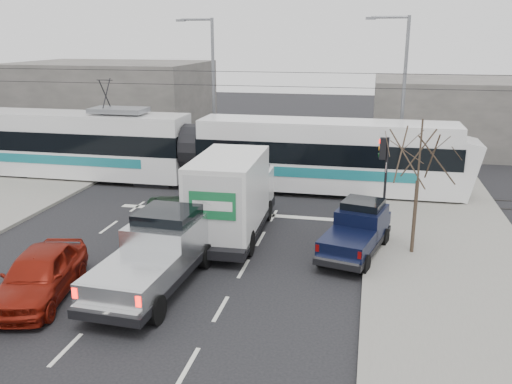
% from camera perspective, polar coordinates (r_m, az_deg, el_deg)
% --- Properties ---
extents(ground, '(120.00, 120.00, 0.00)m').
position_cam_1_polar(ground, '(19.84, -6.14, -7.61)').
color(ground, black).
rests_on(ground, ground).
extents(sidewalk_right, '(6.00, 60.00, 0.15)m').
position_cam_1_polar(sidewalk_right, '(19.20, 20.70, -9.22)').
color(sidewalk_right, gray).
rests_on(sidewalk_right, ground).
extents(rails, '(60.00, 1.60, 0.03)m').
position_cam_1_polar(rails, '(28.94, -0.04, 0.21)').
color(rails, '#33302D').
rests_on(rails, ground).
extents(building_left, '(14.00, 10.00, 6.00)m').
position_cam_1_polar(building_left, '(44.22, -14.88, 9.18)').
color(building_left, slate).
rests_on(building_left, ground).
extents(building_right, '(12.00, 10.00, 5.00)m').
position_cam_1_polar(building_right, '(42.03, 20.57, 7.67)').
color(building_right, slate).
rests_on(building_right, ground).
extents(bare_tree, '(2.40, 2.40, 5.00)m').
position_cam_1_polar(bare_tree, '(20.23, 16.84, 3.56)').
color(bare_tree, '#47382B').
rests_on(bare_tree, ground).
extents(traffic_signal, '(0.44, 0.44, 3.60)m').
position_cam_1_polar(traffic_signal, '(24.29, 13.30, 3.30)').
color(traffic_signal, black).
rests_on(traffic_signal, ground).
extents(street_lamp_near, '(2.38, 0.25, 9.00)m').
position_cam_1_polar(street_lamp_near, '(31.38, 14.96, 10.41)').
color(street_lamp_near, slate).
rests_on(street_lamp_near, ground).
extents(street_lamp_far, '(2.38, 0.25, 9.00)m').
position_cam_1_polar(street_lamp_far, '(34.80, -4.82, 11.40)').
color(street_lamp_far, slate).
rests_on(street_lamp_far, ground).
extents(catenary, '(60.00, 0.20, 7.00)m').
position_cam_1_polar(catenary, '(28.13, -0.04, 7.81)').
color(catenary, black).
rests_on(catenary, ground).
extents(tram, '(27.55, 2.84, 5.62)m').
position_cam_1_polar(tram, '(29.80, -6.61, 4.50)').
color(tram, white).
rests_on(tram, ground).
extents(silver_pickup, '(2.56, 6.49, 2.32)m').
position_cam_1_polar(silver_pickup, '(18.14, -10.22, -6.16)').
color(silver_pickup, black).
rests_on(silver_pickup, ground).
extents(box_truck, '(2.55, 7.05, 3.50)m').
position_cam_1_polar(box_truck, '(21.83, -2.53, -0.45)').
color(box_truck, black).
rests_on(box_truck, ground).
extents(navy_pickup, '(2.72, 4.85, 1.93)m').
position_cam_1_polar(navy_pickup, '(20.73, 10.65, -3.91)').
color(navy_pickup, black).
rests_on(navy_pickup, ground).
extents(green_car, '(3.71, 5.59, 1.43)m').
position_cam_1_polar(green_car, '(22.51, -8.96, -2.84)').
color(green_car, black).
rests_on(green_car, ground).
extents(red_car, '(2.75, 4.94, 1.59)m').
position_cam_1_polar(red_car, '(18.36, -21.84, -8.07)').
color(red_car, maroon).
rests_on(red_car, ground).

